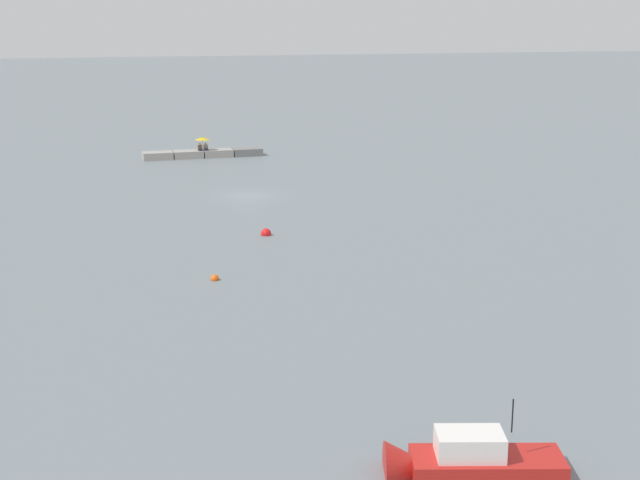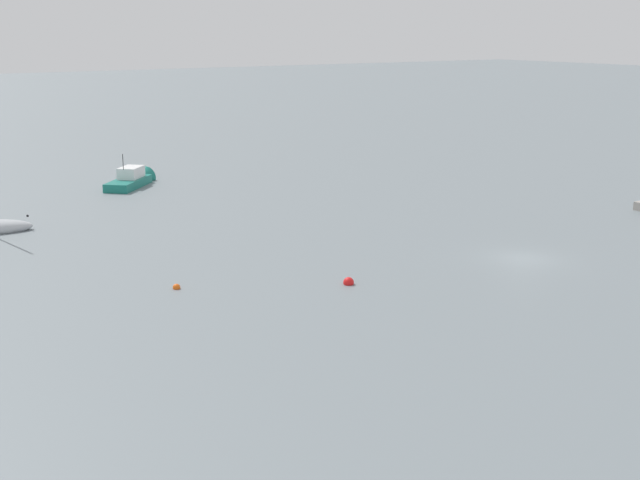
{
  "view_description": "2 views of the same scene",
  "coord_description": "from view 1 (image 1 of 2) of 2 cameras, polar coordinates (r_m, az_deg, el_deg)",
  "views": [
    {
      "loc": [
        14.03,
        64.94,
        12.98
      ],
      "look_at": [
        0.05,
        18.92,
        1.04
      ],
      "focal_mm": 50.37,
      "sensor_mm": 36.0,
      "label": 1
    },
    {
      "loc": [
        -37.64,
        41.25,
        14.62
      ],
      "look_at": [
        2.9,
        13.93,
        2.56
      ],
      "focal_mm": 48.8,
      "sensor_mm": 36.0,
      "label": 2
    }
  ],
  "objects": [
    {
      "name": "motorboat_red_near",
      "position": [
        27.32,
        8.74,
        -13.86
      ],
      "size": [
        5.47,
        3.01,
        2.94
      ],
      "rotation": [
        0.0,
        0.0,
        4.43
      ],
      "color": "red",
      "rests_on": "ground_plane"
    },
    {
      "name": "seawall_pier",
      "position": [
        86.74,
        -7.45,
        5.46
      ],
      "size": [
        11.39,
        1.82,
        0.7
      ],
      "color": "slate",
      "rests_on": "ground_plane"
    },
    {
      "name": "person_seated_brown_right",
      "position": [
        86.44,
        -7.63,
        5.83
      ],
      "size": [
        0.41,
        0.61,
        0.73
      ],
      "rotation": [
        0.0,
        0.0,
        0.03
      ],
      "color": "#1E2333",
      "rests_on": "seawall_pier"
    },
    {
      "name": "umbrella_open_yellow",
      "position": [
        86.45,
        -7.47,
        6.41
      ],
      "size": [
        1.41,
        1.41,
        1.3
      ],
      "color": "black",
      "rests_on": "seawall_pier"
    },
    {
      "name": "mooring_buoy_near",
      "position": [
        55.14,
        -3.45,
        0.42
      ],
      "size": [
        0.63,
        0.63,
        0.63
      ],
      "color": "red",
      "rests_on": "ground_plane"
    },
    {
      "name": "person_seated_grey_left",
      "position": [
        86.51,
        -7.26,
        5.84
      ],
      "size": [
        0.41,
        0.61,
        0.73
      ],
      "rotation": [
        0.0,
        0.0,
        0.03
      ],
      "color": "#1E2333",
      "rests_on": "seawall_pier"
    },
    {
      "name": "ground_plane",
      "position": [
        67.69,
        -4.63,
        2.84
      ],
      "size": [
        500.0,
        500.0,
        0.0
      ],
      "primitive_type": "plane",
      "color": "slate"
    },
    {
      "name": "mooring_buoy_mid",
      "position": [
        45.97,
        -6.7,
        -2.45
      ],
      "size": [
        0.44,
        0.44,
        0.44
      ],
      "color": "#EA5914",
      "rests_on": "ground_plane"
    }
  ]
}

